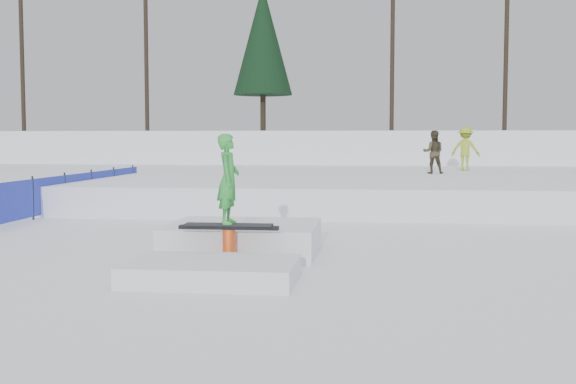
# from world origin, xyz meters

# --- Properties ---
(ground) EXTENTS (120.00, 120.00, 0.00)m
(ground) POSITION_xyz_m (0.00, 0.00, 0.00)
(ground) COLOR white
(snow_berm) EXTENTS (60.00, 14.00, 2.40)m
(snow_berm) POSITION_xyz_m (0.00, 30.00, 1.20)
(snow_berm) COLOR white
(snow_berm) RESTS_ON ground
(snow_midrise) EXTENTS (50.00, 18.00, 0.80)m
(snow_midrise) POSITION_xyz_m (0.00, 16.00, 0.40)
(snow_midrise) COLOR white
(snow_midrise) RESTS_ON ground
(safety_fence) EXTENTS (0.05, 16.00, 1.10)m
(safety_fence) POSITION_xyz_m (-6.50, 6.60, 0.55)
(safety_fence) COLOR #2835C0
(safety_fence) RESTS_ON ground
(treeline) EXTENTS (40.24, 4.22, 10.50)m
(treeline) POSITION_xyz_m (6.18, 28.28, 7.45)
(treeline) COLOR black
(treeline) RESTS_ON snow_berm
(walker_olive) EXTENTS (0.76, 0.60, 1.52)m
(walker_olive) POSITION_xyz_m (4.09, 15.25, 1.56)
(walker_olive) COLOR #3B3422
(walker_olive) RESTS_ON snow_midrise
(walker_ygreen) EXTENTS (1.23, 0.92, 1.69)m
(walker_ygreen) POSITION_xyz_m (5.52, 17.85, 1.64)
(walker_ygreen) COLOR #9CB327
(walker_ygreen) RESTS_ON snow_midrise
(jib_rail_feature) EXTENTS (2.60, 4.40, 2.11)m
(jib_rail_feature) POSITION_xyz_m (-0.28, 1.19, 0.30)
(jib_rail_feature) COLOR white
(jib_rail_feature) RESTS_ON ground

